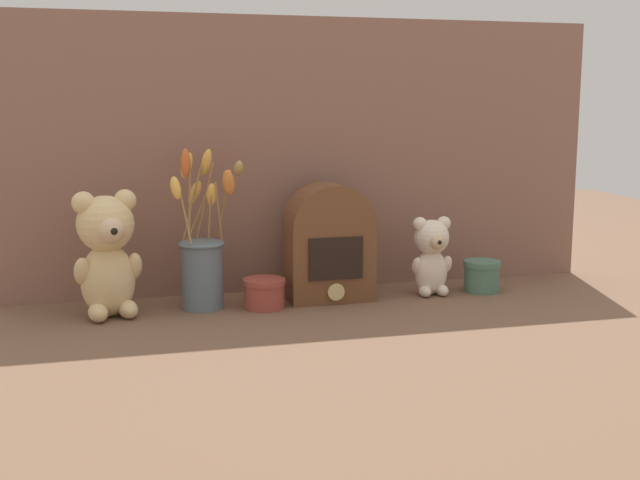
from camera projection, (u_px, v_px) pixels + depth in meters
name	position (u px, v px, depth m)	size (l,w,h in m)	color
ground_plane	(322.00, 304.00, 1.83)	(4.00, 4.00, 0.00)	brown
backdrop_wall	(304.00, 156.00, 1.94)	(1.48, 0.02, 0.65)	#845B4C
teddy_bear_large	(107.00, 252.00, 1.69)	(0.15, 0.14, 0.27)	#DBBC84
teddy_bear_medium	(432.00, 254.00, 1.90)	(0.10, 0.10, 0.19)	beige
flower_vase	(202.00, 259.00, 1.77)	(0.18, 0.13, 0.36)	slate
vintage_radio	(329.00, 243.00, 1.85)	(0.20, 0.12, 0.27)	brown
decorative_tin_tall	(482.00, 276.00, 1.94)	(0.09, 0.09, 0.08)	#47705B
decorative_tin_short	(264.00, 293.00, 1.79)	(0.10, 0.10, 0.07)	#993D33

